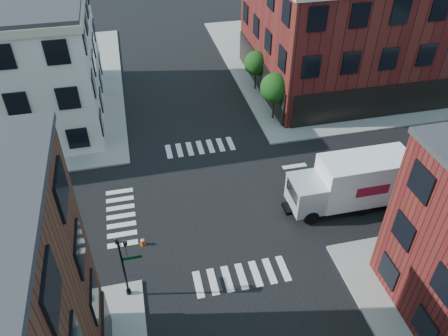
% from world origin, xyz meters
% --- Properties ---
extents(ground, '(120.00, 120.00, 0.00)m').
position_xyz_m(ground, '(0.00, 0.00, 0.00)').
color(ground, black).
rests_on(ground, ground).
extents(sidewalk_ne, '(30.00, 30.00, 0.15)m').
position_xyz_m(sidewalk_ne, '(21.00, 21.00, 0.07)').
color(sidewalk_ne, gray).
rests_on(sidewalk_ne, ground).
extents(building_ne, '(25.00, 16.00, 12.00)m').
position_xyz_m(building_ne, '(20.50, 16.00, 6.00)').
color(building_ne, '#4F1313').
rests_on(building_ne, ground).
extents(tree_near, '(2.69, 2.69, 4.49)m').
position_xyz_m(tree_near, '(7.56, 9.98, 3.16)').
color(tree_near, black).
rests_on(tree_near, ground).
extents(tree_far, '(2.43, 2.43, 4.07)m').
position_xyz_m(tree_far, '(7.56, 15.98, 2.87)').
color(tree_far, black).
rests_on(tree_far, ground).
extents(signal_pole, '(1.29, 1.24, 4.60)m').
position_xyz_m(signal_pole, '(-6.72, -6.68, 2.86)').
color(signal_pole, black).
rests_on(signal_pole, ground).
extents(box_truck, '(8.90, 2.83, 4.01)m').
position_xyz_m(box_truck, '(9.23, -2.44, 2.09)').
color(box_truck, white).
rests_on(box_truck, ground).
extents(traffic_cone, '(0.44, 0.44, 0.62)m').
position_xyz_m(traffic_cone, '(-5.70, -3.02, 0.30)').
color(traffic_cone, '#CC3A09').
rests_on(traffic_cone, ground).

